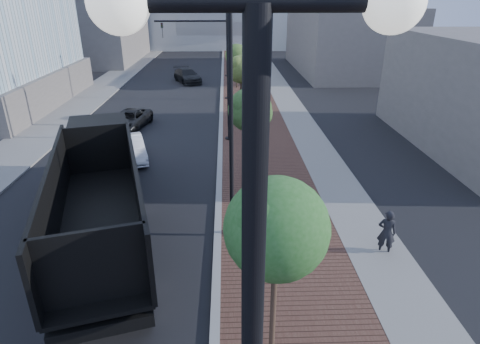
{
  "coord_description": "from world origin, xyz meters",
  "views": [
    {
      "loc": [
        0.43,
        -4.19,
        9.15
      ],
      "look_at": [
        1.0,
        12.0,
        2.0
      ],
      "focal_mm": 29.87,
      "sensor_mm": 36.0,
      "label": 1
    }
  ],
  "objects_px": {
    "dump_truck": "(101,179)",
    "white_sedan": "(131,148)",
    "dark_car_mid": "(129,120)",
    "pedestrian": "(387,232)"
  },
  "relations": [
    {
      "from": "dump_truck",
      "to": "dark_car_mid",
      "type": "height_order",
      "value": "dump_truck"
    },
    {
      "from": "pedestrian",
      "to": "white_sedan",
      "type": "bearing_deg",
      "value": -20.15
    },
    {
      "from": "dump_truck",
      "to": "pedestrian",
      "type": "distance_m",
      "value": 12.26
    },
    {
      "from": "white_sedan",
      "to": "dark_car_mid",
      "type": "relative_size",
      "value": 0.89
    },
    {
      "from": "dump_truck",
      "to": "white_sedan",
      "type": "relative_size",
      "value": 3.33
    },
    {
      "from": "dump_truck",
      "to": "white_sedan",
      "type": "height_order",
      "value": "dump_truck"
    },
    {
      "from": "dump_truck",
      "to": "dark_car_mid",
      "type": "relative_size",
      "value": 2.95
    },
    {
      "from": "dark_car_mid",
      "to": "pedestrian",
      "type": "xyz_separation_m",
      "value": [
        13.34,
        -16.51,
        0.26
      ]
    },
    {
      "from": "dump_truck",
      "to": "white_sedan",
      "type": "distance_m",
      "value": 6.59
    },
    {
      "from": "dump_truck",
      "to": "pedestrian",
      "type": "relative_size",
      "value": 7.62
    }
  ]
}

